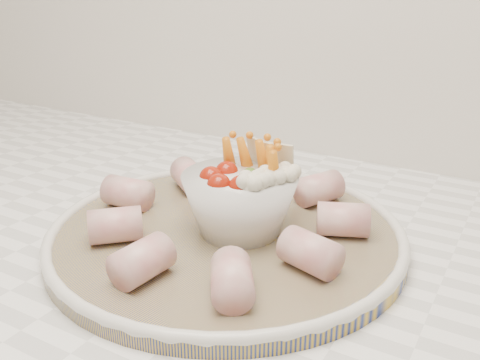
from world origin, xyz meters
The scene contains 3 objects.
serving_platter centered at (0.01, 1.42, 0.93)m, with size 0.43×0.43×0.02m.
veggie_bowl centered at (0.03, 1.43, 0.97)m, with size 0.12×0.12×0.10m.
cured_meat_rolls centered at (0.01, 1.42, 0.95)m, with size 0.30×0.30×0.04m.
Camera 1 is at (0.28, 0.99, 1.19)m, focal length 40.00 mm.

